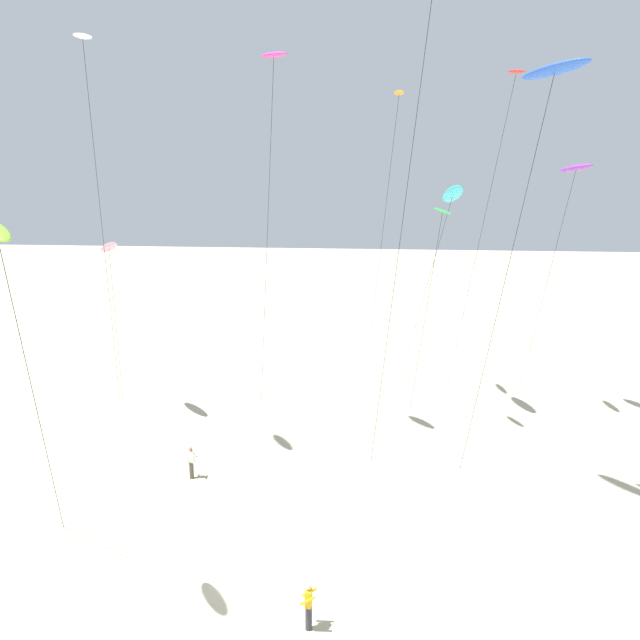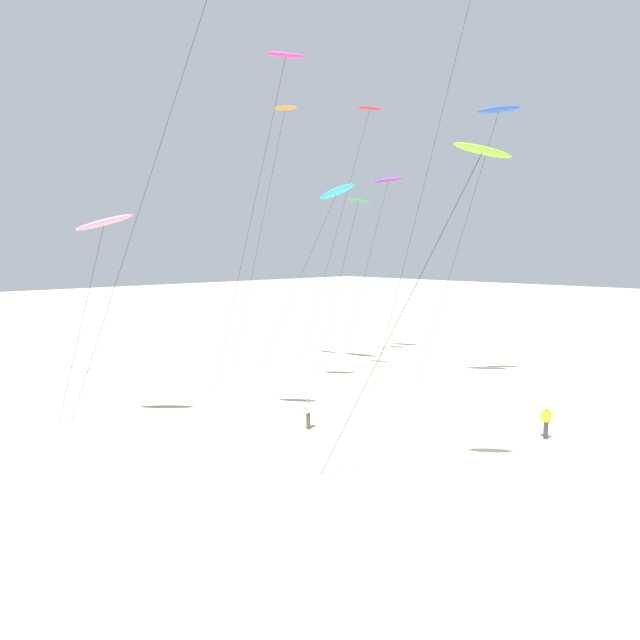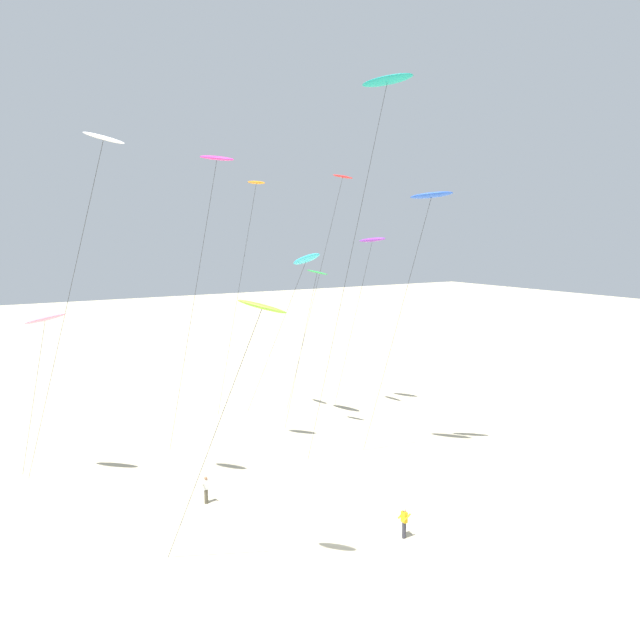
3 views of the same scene
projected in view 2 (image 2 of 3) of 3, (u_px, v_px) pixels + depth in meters
The scene contains 13 objects.
ground_plane at pixel (481, 440), 29.58m from camera, with size 260.00×260.00×0.00m, color beige.
kite_cyan at pixel (337, 192), 46.40m from camera, with size 3.47×7.65×14.67m.
kite_orange at pixel (284, 114), 45.02m from camera, with size 2.47×5.50×20.31m.
kite_purple at pixel (388, 181), 51.67m from camera, with size 2.51×4.85×15.72m.
kite_green at pixel (357, 206), 43.95m from camera, with size 1.98×3.90×13.27m.
kite_magenta at pixel (285, 60), 35.25m from camera, with size 3.31×6.06×21.16m.
kite_pink at pixel (104, 223), 30.34m from camera, with size 2.81×4.79×11.34m.
kite_lime at pixel (480, 155), 21.47m from camera, with size 3.60×6.65×13.36m.
kite_blue at pixel (498, 112), 38.84m from camera, with size 3.35×5.81×18.87m.
kite_white at pixel (206, 0), 26.78m from camera, with size 4.94×9.57×21.53m.
kite_red at pixel (368, 115), 47.45m from camera, with size 2.96×6.54×20.93m.
kite_flyer_nearest at pixel (308, 412), 31.30m from camera, with size 0.58×0.55×1.67m.
kite_flyer_middle at pixel (546, 421), 29.66m from camera, with size 0.51×0.54×1.67m.
Camera 2 is at (-25.85, -14.78, 9.41)m, focal length 33.42 mm.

